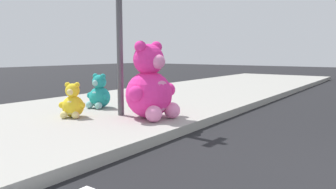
{
  "coord_description": "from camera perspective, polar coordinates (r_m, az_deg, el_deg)",
  "views": [
    {
      "loc": [
        -3.06,
        0.41,
        1.25
      ],
      "look_at": [
        1.35,
        3.6,
        0.55
      ],
      "focal_mm": 33.78,
      "sensor_mm": 36.0,
      "label": 1
    }
  ],
  "objects": [
    {
      "name": "plush_yellow",
      "position": [
        5.75,
        -16.84,
        -1.53
      ],
      "size": [
        0.44,
        0.43,
        0.61
      ],
      "color": "yellow",
      "rests_on": "sidewalk"
    },
    {
      "name": "sidewalk",
      "position": [
        5.8,
        -21.14,
        -4.85
      ],
      "size": [
        28.0,
        4.4,
        0.15
      ],
      "primitive_type": "cube",
      "color": "#9E9B93",
      "rests_on": "ground_plane"
    },
    {
      "name": "plush_teal",
      "position": [
        6.61,
        -12.35,
        0.05
      ],
      "size": [
        0.49,
        0.54,
        0.7
      ],
      "color": "teal",
      "rests_on": "sidewalk"
    },
    {
      "name": "sign_pole",
      "position": [
        5.72,
        -8.78,
        13.25
      ],
      "size": [
        0.56,
        0.11,
        3.2
      ],
      "color": "#4C4C51",
      "rests_on": "sidewalk"
    },
    {
      "name": "plush_pink_large",
      "position": [
        5.42,
        -3.18,
        1.25
      ],
      "size": [
        1.01,
        0.91,
        1.32
      ],
      "color": "#F22D93",
      "rests_on": "sidewalk"
    },
    {
      "name": "plush_tan",
      "position": [
        6.53,
        -3.29,
        -0.42
      ],
      "size": [
        0.41,
        0.39,
        0.55
      ],
      "color": "tan",
      "rests_on": "sidewalk"
    }
  ]
}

